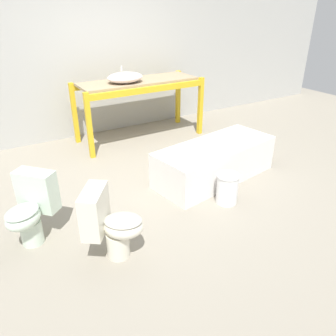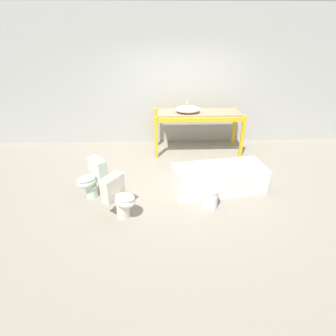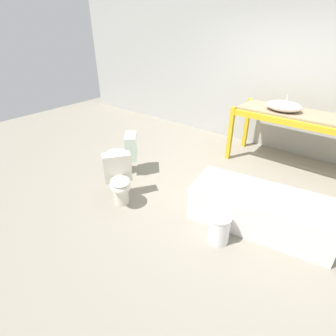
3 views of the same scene
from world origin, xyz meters
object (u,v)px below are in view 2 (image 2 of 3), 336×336
at_px(sink_basin, 188,109).
at_px(toilet_near, 93,178).
at_px(toilet_far, 119,196).
at_px(bathtub_main, 219,177).
at_px(bucket_white, 210,198).

relative_size(sink_basin, toilet_near, 0.83).
xyz_separation_m(toilet_near, toilet_far, (0.54, -0.60, 0.00)).
bearing_deg(toilet_far, bathtub_main, -32.18).
height_order(bathtub_main, toilet_far, toilet_far).
distance_m(bathtub_main, toilet_near, 2.27).
height_order(sink_basin, bucket_white, sink_basin).
relative_size(sink_basin, toilet_far, 0.83).
height_order(bathtub_main, bucket_white, bathtub_main).
height_order(sink_basin, toilet_near, sink_basin).
height_order(sink_basin, toilet_far, sink_basin).
distance_m(sink_basin, bathtub_main, 1.95).
height_order(bathtub_main, toilet_near, toilet_near).
bearing_deg(toilet_near, sink_basin, 92.82).
bearing_deg(toilet_near, bucket_white, 35.43).
relative_size(toilet_near, bucket_white, 1.90).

